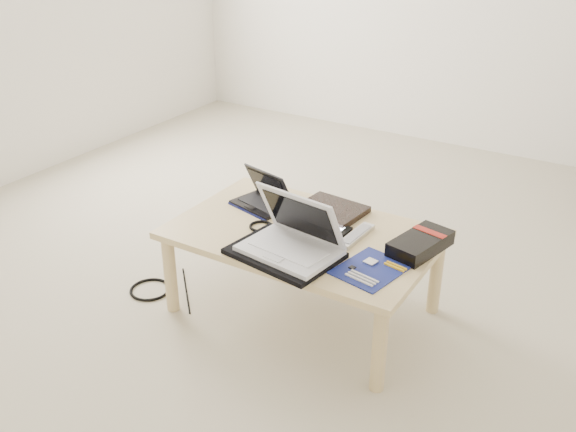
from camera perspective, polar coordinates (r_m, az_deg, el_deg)
The scene contains 13 objects.
ground at distance 3.40m, azimuth 0.16°, elevation -2.85°, with size 4.00×4.00×0.00m, color #BDB399.
coffee_table at distance 2.74m, azimuth 1.37°, elevation -2.26°, with size 1.10×0.70×0.40m.
book at distance 2.87m, azimuth 3.81°, elevation 0.52°, with size 0.30×0.26×0.03m.
netbook at distance 2.93m, azimuth -2.20°, elevation 1.60°, with size 0.29×0.24×0.17m.
tablet at distance 2.71m, azimuth 2.42°, elevation -1.23°, with size 0.26×0.20×0.01m.
remote at distance 2.67m, azimuth 6.08°, elevation -1.74°, with size 0.06×0.23×0.02m.
neoprene_sleeve at distance 2.53m, azimuth -0.31°, elevation -3.32°, with size 0.41×0.30×0.02m, color black.
white_laptop at distance 2.51m, azimuth 0.45°, elevation -2.01°, with size 0.40×0.31×0.25m.
motherboard at distance 2.46m, azimuth 7.38°, elevation -4.72°, with size 0.26×0.30×0.01m.
gpu_box at distance 2.61m, azimuth 11.69°, elevation -2.42°, with size 0.20×0.31×0.06m.
cable_coil at distance 2.74m, azimuth -2.42°, elevation -0.92°, with size 0.10×0.10×0.01m, color black.
floor_cable_coil at distance 3.12m, azimuth -12.16°, elevation -6.41°, with size 0.19×0.19×0.01m, color black.
floor_cable_trail at distance 3.09m, azimuth -9.04°, elevation -6.51°, with size 0.01×0.01×0.39m, color black.
Camera 1 is at (1.54, -2.53, 1.67)m, focal length 40.00 mm.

